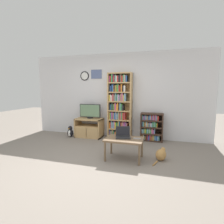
{
  "coord_description": "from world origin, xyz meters",
  "views": [
    {
      "loc": [
        1.42,
        -3.08,
        1.51
      ],
      "look_at": [
        0.16,
        1.21,
        0.92
      ],
      "focal_mm": 28.0,
      "sensor_mm": 36.0,
      "label": 1
    }
  ],
  "objects_px": {
    "bookshelf_short": "(151,127)",
    "penguin_figurine": "(70,132)",
    "television": "(90,111)",
    "coffee_table": "(124,141)",
    "tv_stand": "(89,128)",
    "laptop": "(123,135)",
    "bookshelf_tall": "(119,106)",
    "remote_near_laptop": "(137,139)",
    "cat": "(161,154)"
  },
  "relations": [
    {
      "from": "coffee_table",
      "to": "penguin_figurine",
      "type": "bearing_deg",
      "value": 148.54
    },
    {
      "from": "television",
      "to": "coffee_table",
      "type": "distance_m",
      "value": 2.1
    },
    {
      "from": "bookshelf_short",
      "to": "penguin_figurine",
      "type": "bearing_deg",
      "value": -172.45
    },
    {
      "from": "bookshelf_short",
      "to": "penguin_figurine",
      "type": "distance_m",
      "value": 2.52
    },
    {
      "from": "laptop",
      "to": "tv_stand",
      "type": "bearing_deg",
      "value": 119.93
    },
    {
      "from": "television",
      "to": "remote_near_laptop",
      "type": "height_order",
      "value": "television"
    },
    {
      "from": "television",
      "to": "bookshelf_short",
      "type": "distance_m",
      "value": 1.94
    },
    {
      "from": "bookshelf_short",
      "to": "remote_near_laptop",
      "type": "relative_size",
      "value": 4.99
    },
    {
      "from": "bookshelf_short",
      "to": "laptop",
      "type": "xyz_separation_m",
      "value": [
        -0.5,
        -1.5,
        0.12
      ]
    },
    {
      "from": "coffee_table",
      "to": "remote_near_laptop",
      "type": "xyz_separation_m",
      "value": [
        0.27,
        0.03,
        0.07
      ]
    },
    {
      "from": "coffee_table",
      "to": "remote_near_laptop",
      "type": "bearing_deg",
      "value": 6.31
    },
    {
      "from": "television",
      "to": "laptop",
      "type": "distance_m",
      "value": 2.0
    },
    {
      "from": "television",
      "to": "cat",
      "type": "height_order",
      "value": "television"
    },
    {
      "from": "remote_near_laptop",
      "to": "cat",
      "type": "relative_size",
      "value": 0.33
    },
    {
      "from": "coffee_table",
      "to": "remote_near_laptop",
      "type": "distance_m",
      "value": 0.28
    },
    {
      "from": "tv_stand",
      "to": "bookshelf_short",
      "type": "xyz_separation_m",
      "value": [
        1.91,
        0.14,
        0.1
      ]
    },
    {
      "from": "laptop",
      "to": "television",
      "type": "bearing_deg",
      "value": 118.62
    },
    {
      "from": "bookshelf_short",
      "to": "cat",
      "type": "xyz_separation_m",
      "value": [
        0.32,
        -1.42,
        -0.27
      ]
    },
    {
      "from": "bookshelf_tall",
      "to": "coffee_table",
      "type": "relative_size",
      "value": 2.48
    },
    {
      "from": "bookshelf_tall",
      "to": "penguin_figurine",
      "type": "bearing_deg",
      "value": -167.58
    },
    {
      "from": "tv_stand",
      "to": "laptop",
      "type": "bearing_deg",
      "value": -44.05
    },
    {
      "from": "bookshelf_tall",
      "to": "laptop",
      "type": "height_order",
      "value": "bookshelf_tall"
    },
    {
      "from": "tv_stand",
      "to": "cat",
      "type": "distance_m",
      "value": 2.58
    },
    {
      "from": "television",
      "to": "remote_near_laptop",
      "type": "xyz_separation_m",
      "value": [
        1.7,
        -1.44,
        -0.35
      ]
    },
    {
      "from": "tv_stand",
      "to": "television",
      "type": "bearing_deg",
      "value": 65.53
    },
    {
      "from": "coffee_table",
      "to": "cat",
      "type": "xyz_separation_m",
      "value": [
        0.78,
        0.15,
        -0.28
      ]
    },
    {
      "from": "remote_near_laptop",
      "to": "bookshelf_short",
      "type": "bearing_deg",
      "value": -14.24
    },
    {
      "from": "television",
      "to": "coffee_table",
      "type": "relative_size",
      "value": 0.85
    },
    {
      "from": "bookshelf_tall",
      "to": "bookshelf_short",
      "type": "height_order",
      "value": "bookshelf_tall"
    },
    {
      "from": "bookshelf_tall",
      "to": "laptop",
      "type": "bearing_deg",
      "value": -72.5
    },
    {
      "from": "tv_stand",
      "to": "coffee_table",
      "type": "relative_size",
      "value": 1.04
    },
    {
      "from": "bookshelf_tall",
      "to": "laptop",
      "type": "distance_m",
      "value": 1.65
    },
    {
      "from": "coffee_table",
      "to": "penguin_figurine",
      "type": "distance_m",
      "value": 2.39
    },
    {
      "from": "penguin_figurine",
      "to": "coffee_table",
      "type": "bearing_deg",
      "value": -31.46
    },
    {
      "from": "bookshelf_short",
      "to": "penguin_figurine",
      "type": "height_order",
      "value": "bookshelf_short"
    },
    {
      "from": "bookshelf_short",
      "to": "television",
      "type": "bearing_deg",
      "value": -177.17
    },
    {
      "from": "penguin_figurine",
      "to": "cat",
      "type": "bearing_deg",
      "value": -21.26
    },
    {
      "from": "coffee_table",
      "to": "tv_stand",
      "type": "bearing_deg",
      "value": 135.46
    },
    {
      "from": "bookshelf_tall",
      "to": "remote_near_laptop",
      "type": "height_order",
      "value": "bookshelf_tall"
    },
    {
      "from": "coffee_table",
      "to": "laptop",
      "type": "distance_m",
      "value": 0.14
    },
    {
      "from": "remote_near_laptop",
      "to": "television",
      "type": "bearing_deg",
      "value": 42.42
    },
    {
      "from": "tv_stand",
      "to": "coffee_table",
      "type": "distance_m",
      "value": 2.04
    },
    {
      "from": "tv_stand",
      "to": "laptop",
      "type": "relative_size",
      "value": 2.23
    },
    {
      "from": "bookshelf_tall",
      "to": "bookshelf_short",
      "type": "distance_m",
      "value": 1.14
    },
    {
      "from": "bookshelf_tall",
      "to": "remote_near_laptop",
      "type": "distance_m",
      "value": 1.81
    },
    {
      "from": "coffee_table",
      "to": "laptop",
      "type": "bearing_deg",
      "value": 123.24
    },
    {
      "from": "television",
      "to": "coffee_table",
      "type": "bearing_deg",
      "value": -45.8
    },
    {
      "from": "tv_stand",
      "to": "penguin_figurine",
      "type": "distance_m",
      "value": 0.62
    },
    {
      "from": "television",
      "to": "penguin_figurine",
      "type": "distance_m",
      "value": 0.92
    },
    {
      "from": "bookshelf_tall",
      "to": "penguin_figurine",
      "type": "relative_size",
      "value": 5.66
    }
  ]
}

